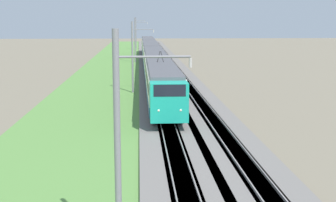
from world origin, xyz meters
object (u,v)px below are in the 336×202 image
(passenger_train, at_px, (152,56))
(catenary_mast_mid, at_px, (133,57))
(catenary_mast_far, at_px, (135,40))
(catenary_mast_distant, at_px, (136,33))
(catenary_mast_near, at_px, (119,149))

(passenger_train, distance_m, catenary_mast_mid, 23.78)
(catenary_mast_far, bearing_deg, catenary_mast_distant, 0.00)
(catenary_mast_near, height_order, catenary_mast_mid, catenary_mast_mid)
(catenary_mast_near, height_order, catenary_mast_distant, catenary_mast_distant)
(catenary_mast_mid, height_order, catenary_mast_far, catenary_mast_far)
(passenger_train, relative_size, catenary_mast_mid, 10.66)
(passenger_train, bearing_deg, catenary_mast_far, -168.93)
(catenary_mast_distant, bearing_deg, passenger_train, -176.90)
(catenary_mast_near, xyz_separation_m, catenary_mast_distant, (114.27, 0.01, 0.38))
(catenary_mast_mid, xyz_separation_m, catenary_mast_distant, (76.18, 0.00, 0.36))
(catenary_mast_far, xyz_separation_m, catenary_mast_distant, (38.09, 0.00, 0.09))
(catenary_mast_near, bearing_deg, passenger_train, -2.64)
(passenger_train, relative_size, catenary_mast_far, 10.00)
(catenary_mast_near, height_order, catenary_mast_far, catenary_mast_far)
(catenary_mast_far, distance_m, catenary_mast_distant, 38.09)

